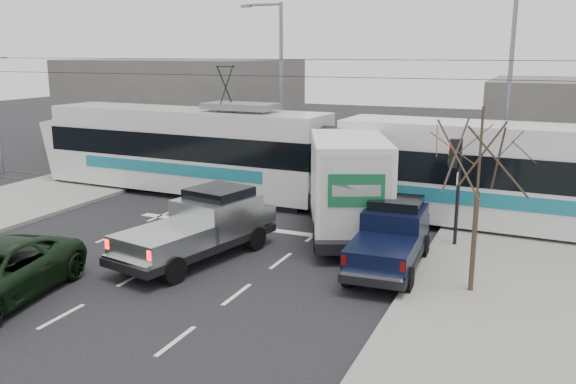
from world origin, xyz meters
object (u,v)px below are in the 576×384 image
at_px(traffic_signal, 455,169).
at_px(navy_pickup, 391,236).
at_px(street_lamp_far, 278,79).
at_px(silver_pickup, 204,225).
at_px(street_lamp_near, 505,85).
at_px(tram, 334,161).
at_px(box_truck, 347,186).
at_px(bare_tree, 480,159).

xyz_separation_m(traffic_signal, navy_pickup, (-1.40, -2.79, -1.72)).
height_order(street_lamp_far, silver_pickup, street_lamp_far).
bearing_deg(traffic_signal, navy_pickup, -116.68).
relative_size(street_lamp_near, silver_pickup, 1.45).
xyz_separation_m(tram, box_truck, (1.60, -3.19, -0.29)).
bearing_deg(tram, silver_pickup, -101.79).
height_order(silver_pickup, box_truck, box_truck).
distance_m(silver_pickup, box_truck, 5.48).
relative_size(tram, silver_pickup, 4.64).
bearing_deg(box_truck, bare_tree, -62.71).
relative_size(street_lamp_near, street_lamp_far, 1.00).
relative_size(street_lamp_near, navy_pickup, 1.79).
bearing_deg(bare_tree, street_lamp_near, 91.42).
xyz_separation_m(tram, silver_pickup, (-1.90, -7.35, -1.01)).
relative_size(traffic_signal, silver_pickup, 0.58).
relative_size(street_lamp_far, navy_pickup, 1.79).
height_order(traffic_signal, box_truck, traffic_signal).
bearing_deg(box_truck, silver_pickup, -152.72).
xyz_separation_m(street_lamp_near, navy_pickup, (-2.25, -10.30, -4.09)).
xyz_separation_m(traffic_signal, silver_pickup, (-7.24, -4.06, -1.67)).
bearing_deg(navy_pickup, street_lamp_near, 74.79).
distance_m(street_lamp_far, navy_pickup, 15.92).
height_order(traffic_signal, street_lamp_near, street_lamp_near).
xyz_separation_m(silver_pickup, navy_pickup, (5.84, 1.27, -0.05)).
height_order(box_truck, navy_pickup, box_truck).
height_order(street_lamp_near, box_truck, street_lamp_near).
bearing_deg(silver_pickup, tram, 87.83).
bearing_deg(bare_tree, box_truck, 139.98).
distance_m(traffic_signal, navy_pickup, 3.57).
bearing_deg(silver_pickup, bare_tree, 12.76).
relative_size(traffic_signal, street_lamp_near, 0.40).
relative_size(bare_tree, street_lamp_near, 0.56).
xyz_separation_m(bare_tree, traffic_signal, (-1.13, 4.00, -1.05)).
height_order(street_lamp_near, silver_pickup, street_lamp_near).
bearing_deg(navy_pickup, traffic_signal, 60.42).
relative_size(bare_tree, box_truck, 0.65).
distance_m(silver_pickup, navy_pickup, 5.97).
bearing_deg(bare_tree, traffic_signal, 105.76).
xyz_separation_m(street_lamp_near, silver_pickup, (-8.08, -11.56, -4.04)).
distance_m(street_lamp_near, street_lamp_far, 11.67).
bearing_deg(tram, traffic_signal, -28.88).
bearing_deg(street_lamp_near, street_lamp_far, 170.13).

